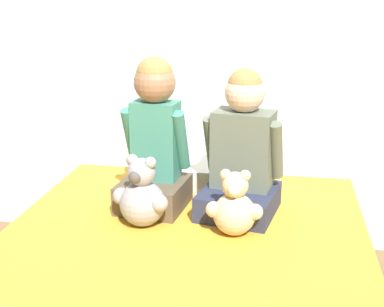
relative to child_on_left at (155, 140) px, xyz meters
name	(u,v)px	position (x,y,z in m)	size (l,w,h in m)	color
wall_behind_bed	(216,20)	(0.18, 0.66, 0.49)	(8.00, 0.06, 2.50)	silver
child_on_left	(155,140)	(0.00, 0.00, 0.00)	(0.31, 0.33, 0.68)	brown
child_on_right	(242,153)	(0.39, 0.00, -0.04)	(0.38, 0.40, 0.63)	#282D47
teddy_bear_held_by_left_child	(142,196)	(0.00, -0.22, -0.18)	(0.25, 0.19, 0.30)	#939399
teddy_bear_held_by_right_child	(234,208)	(0.38, -0.25, -0.20)	(0.23, 0.17, 0.27)	#D1B78E
pillow_at_headboard	(205,173)	(0.18, 0.32, -0.26)	(0.51, 0.33, 0.11)	silver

